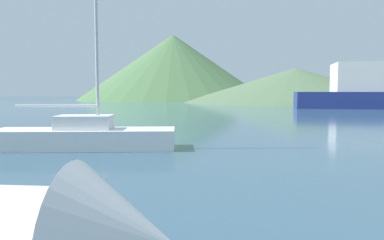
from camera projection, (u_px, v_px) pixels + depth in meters
The scene contains 3 objects.
sailboat_inner at pixel (85, 136), 14.40m from camera, with size 7.04×4.63×8.48m.
hill_west at pixel (173, 67), 93.74m from camera, with size 47.32×47.32×16.23m.
hill_central at pixel (295, 85), 74.30m from camera, with size 45.01×45.01×6.76m.
Camera 1 is at (4.65, 1.90, 2.22)m, focal length 35.00 mm.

